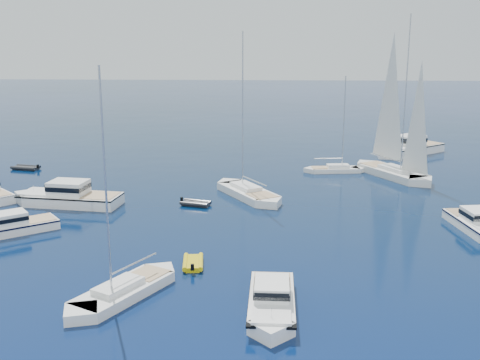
{
  "coord_description": "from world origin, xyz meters",
  "views": [
    {
      "loc": [
        2.79,
        -37.03,
        16.36
      ],
      "look_at": [
        -0.04,
        21.02,
        2.2
      ],
      "focal_mm": 43.63,
      "sensor_mm": 36.0,
      "label": 1
    }
  ],
  "objects": [
    {
      "name": "tender_yellow",
      "position": [
        -2.65,
        3.12,
        0.0
      ],
      "size": [
        2.08,
        3.3,
        0.95
      ],
      "primitive_type": null,
      "rotation": [
        0.0,
        0.0,
        0.1
      ],
      "color": "gold",
      "rests_on": "ground"
    },
    {
      "name": "motor_cruiser_left",
      "position": [
        -19.47,
        9.62,
        0.0
      ],
      "size": [
        8.85,
        7.72,
        2.37
      ],
      "primitive_type": null,
      "rotation": [
        0.0,
        0.0,
        2.23
      ],
      "color": "white",
      "rests_on": "ground"
    },
    {
      "name": "ground",
      "position": [
        0.0,
        0.0,
        0.0
      ],
      "size": [
        400.0,
        400.0,
        0.0
      ],
      "primitive_type": "plane",
      "color": "#08194E",
      "rests_on": "ground"
    },
    {
      "name": "motor_cruiser_distant",
      "position": [
        23.1,
        47.14,
        0.0
      ],
      "size": [
        12.86,
        11.59,
        3.49
      ],
      "primitive_type": null,
      "rotation": [
        0.0,
        0.0,
        2.26
      ],
      "color": "white",
      "rests_on": "ground"
    },
    {
      "name": "sailboat_mid_r",
      "position": [
        0.72,
        22.73,
        0.0
      ],
      "size": [
        8.95,
        11.95,
        17.75
      ],
      "primitive_type": null,
      "rotation": [
        0.0,
        0.0,
        0.55
      ],
      "color": "white",
      "rests_on": "ground"
    },
    {
      "name": "sailboat_sails_r",
      "position": [
        17.98,
        32.8,
        0.0
      ],
      "size": [
        9.62,
        13.48,
        19.81
      ],
      "primitive_type": null,
      "rotation": [
        0.0,
        0.0,
        3.65
      ],
      "color": "silver",
      "rests_on": "ground"
    },
    {
      "name": "motor_cruiser_near",
      "position": [
        3.13,
        -4.04,
        0.0
      ],
      "size": [
        2.96,
        9.3,
        2.43
      ],
      "primitive_type": null,
      "rotation": [
        0.0,
        0.0,
        3.13
      ],
      "color": "white",
      "rests_on": "ground"
    },
    {
      "name": "tender_grey_far",
      "position": [
        -28.25,
        34.46,
        0.0
      ],
      "size": [
        3.96,
        2.72,
        0.95
      ],
      "primitive_type": null,
      "rotation": [
        0.0,
        0.0,
        1.35
      ],
      "color": "black",
      "rests_on": "ground"
    },
    {
      "name": "kayak_orange",
      "position": [
        -19.94,
        13.23,
        0.0
      ],
      "size": [
        3.13,
        0.76,
        0.3
      ],
      "primitive_type": null,
      "rotation": [
        0.0,
        0.0,
        1.51
      ],
      "color": "#D5470A",
      "rests_on": "ground"
    },
    {
      "name": "motor_cruiser_centre",
      "position": [
        -17.41,
        18.69,
        0.0
      ],
      "size": [
        12.42,
        5.23,
        3.16
      ],
      "primitive_type": null,
      "rotation": [
        0.0,
        0.0,
        1.44
      ],
      "color": "white",
      "rests_on": "ground"
    },
    {
      "name": "sailboat_centre",
      "position": [
        11.28,
        34.96,
        0.0
      ],
      "size": [
        8.63,
        3.16,
        12.39
      ],
      "primitive_type": null,
      "rotation": [
        0.0,
        0.0,
        4.83
      ],
      "color": "silver",
      "rests_on": "ground"
    },
    {
      "name": "sailboat_fore",
      "position": [
        -6.51,
        -2.34,
        0.0
      ],
      "size": [
        7.45,
        10.52,
        15.44
      ],
      "primitive_type": null,
      "rotation": [
        0.0,
        0.0,
        2.64
      ],
      "color": "silver",
      "rests_on": "ground"
    },
    {
      "name": "tender_grey_near",
      "position": [
        -4.41,
        18.99,
        0.0
      ],
      "size": [
        3.41,
        2.5,
        0.95
      ],
      "primitive_type": null,
      "rotation": [
        0.0,
        0.0,
        4.44
      ],
      "color": "black",
      "rests_on": "ground"
    },
    {
      "name": "motor_cruiser_right",
      "position": [
        21.15,
        12.27,
        0.0
      ],
      "size": [
        4.08,
        9.54,
        2.43
      ],
      "primitive_type": null,
      "rotation": [
        0.0,
        0.0,
        3.28
      ],
      "color": "white",
      "rests_on": "ground"
    }
  ]
}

